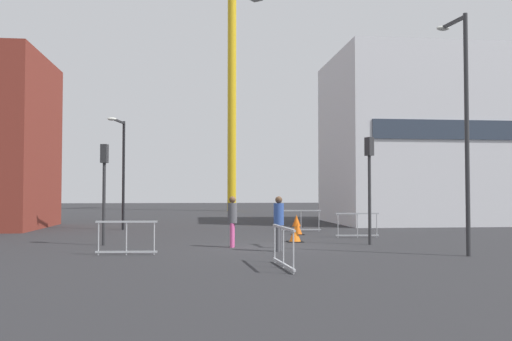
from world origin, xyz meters
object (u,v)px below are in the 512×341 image
pedestrian_waiting (279,219)px  traffic_cone_orange (295,235)px  traffic_light_median (104,177)px  traffic_cone_striped (298,229)px  streetlamp_tall (464,115)px  streetlamp_short (122,162)px  traffic_cone_by_barrier (297,221)px  construction_crane (231,61)px  pedestrian_walking (232,217)px  traffic_light_far (369,173)px

pedestrian_waiting → traffic_cone_orange: size_ratio=2.93×
traffic_light_median → traffic_cone_striped: size_ratio=6.63×
streetlamp_tall → traffic_cone_orange: (-4.46, 5.26, -4.13)m
streetlamp_short → traffic_cone_by_barrier: size_ratio=8.48×
traffic_cone_by_barrier → pedestrian_waiting: bearing=-103.0°
construction_crane → traffic_cone_by_barrier: (2.00, -26.81, -15.38)m
pedestrian_walking → pedestrian_waiting: bearing=-47.2°
streetlamp_tall → traffic_cone_by_barrier: streetlamp_tall is taller
traffic_light_far → pedestrian_waiting: traffic_light_far is taller
streetlamp_tall → streetlamp_short: (-12.22, 13.06, -0.90)m
traffic_light_far → traffic_cone_orange: 3.83m
traffic_cone_by_barrier → traffic_cone_striped: (-1.00, -5.73, -0.05)m
pedestrian_walking → traffic_cone_by_barrier: (4.42, 11.34, -0.76)m
traffic_light_median → traffic_cone_by_barrier: size_ratio=5.60×
streetlamp_short → traffic_light_far: (10.38, -9.18, -0.80)m
streetlamp_tall → streetlamp_short: streetlamp_tall is taller
streetlamp_short → traffic_light_median: (0.42, -8.36, -0.98)m
traffic_light_far → streetlamp_tall: bearing=-64.6°
construction_crane → traffic_cone_orange: 39.45m
traffic_light_far → pedestrian_waiting: 4.59m
pedestrian_waiting → traffic_cone_by_barrier: size_ratio=2.74×
construction_crane → traffic_light_median: 39.79m
traffic_light_median → pedestrian_waiting: size_ratio=2.05×
streetlamp_tall → traffic_light_far: bearing=115.4°
streetlamp_tall → traffic_light_far: (-1.84, 3.88, -1.70)m
pedestrian_walking → traffic_light_far: bearing=5.0°
traffic_cone_striped → traffic_light_median: bearing=-152.1°
pedestrian_walking → traffic_cone_striped: size_ratio=3.21×
streetlamp_short → traffic_cone_orange: 11.47m
pedestrian_walking → traffic_cone_by_barrier: pedestrian_walking is taller
traffic_cone_by_barrier → traffic_cone_striped: size_ratio=1.18×
streetlamp_tall → traffic_cone_orange: 8.04m
traffic_light_far → traffic_cone_orange: (-2.61, 1.38, -2.43)m
traffic_light_far → traffic_cone_by_barrier: size_ratio=6.03×
traffic_light_far → traffic_light_median: traffic_light_far is taller
traffic_cone_striped → pedestrian_waiting: bearing=-105.4°
traffic_light_far → traffic_light_median: size_ratio=1.08×
construction_crane → pedestrian_waiting: 42.33m
streetlamp_tall → pedestrian_waiting: streetlamp_tall is taller
construction_crane → traffic_cone_striped: construction_crane is taller
traffic_light_far → traffic_cone_by_barrier: bearing=94.3°
streetlamp_tall → traffic_cone_orange: streetlamp_tall is taller
streetlamp_short → traffic_cone_striped: streetlamp_short is taller
traffic_cone_orange → streetlamp_short: bearing=134.9°
pedestrian_waiting → streetlamp_short: bearing=120.5°
traffic_light_far → traffic_light_median: bearing=175.3°
streetlamp_tall → traffic_cone_striped: streetlamp_tall is taller
streetlamp_short → traffic_cone_by_barrier: streetlamp_short is taller
pedestrian_walking → traffic_cone_orange: size_ratio=2.91×
streetlamp_tall → pedestrian_walking: streetlamp_tall is taller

